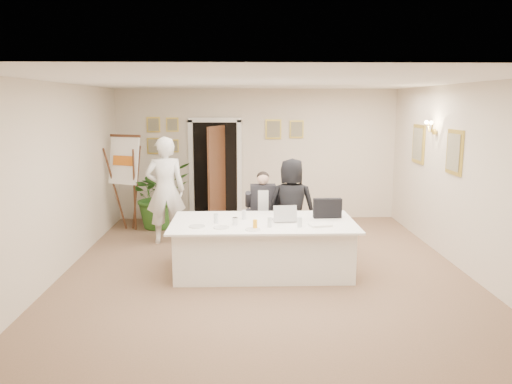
{
  "coord_description": "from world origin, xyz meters",
  "views": [
    {
      "loc": [
        -0.33,
        -7.24,
        2.51
      ],
      "look_at": [
        -0.11,
        0.6,
        1.1
      ],
      "focal_mm": 35.0,
      "sensor_mm": 36.0,
      "label": 1
    }
  ],
  "objects": [
    {
      "name": "flip_chart",
      "position": [
        -2.56,
        2.49,
        0.86
      ],
      "size": [
        0.67,
        0.53,
        1.87
      ],
      "color": "#3C2713",
      "rests_on": "floor"
    },
    {
      "name": "conference_table",
      "position": [
        -0.02,
        -0.05,
        0.39
      ],
      "size": [
        2.72,
        1.45,
        0.78
      ],
      "color": "white",
      "rests_on": "floor"
    },
    {
      "name": "glass_b",
      "position": [
        0.06,
        -0.4,
        0.84
      ],
      "size": [
        0.06,
        0.06,
        0.14
      ],
      "primitive_type": "cylinder",
      "rotation": [
        0.0,
        0.0,
        0.04
      ],
      "color": "silver",
      "rests_on": "conference_table"
    },
    {
      "name": "seated_man",
      "position": [
        0.03,
        1.1,
        0.69
      ],
      "size": [
        0.63,
        0.66,
        1.38
      ],
      "primitive_type": null,
      "rotation": [
        0.0,
        0.0,
        0.06
      ],
      "color": "black",
      "rests_on": "floor"
    },
    {
      "name": "plate_near",
      "position": [
        -0.19,
        -0.55,
        0.78
      ],
      "size": [
        0.22,
        0.22,
        0.01
      ],
      "primitive_type": "cylinder",
      "rotation": [
        0.0,
        0.0,
        0.04
      ],
      "color": "white",
      "rests_on": "conference_table"
    },
    {
      "name": "ceiling",
      "position": [
        0.0,
        0.0,
        2.8
      ],
      "size": [
        6.0,
        7.0,
        0.02
      ],
      "primitive_type": "cube",
      "color": "white",
      "rests_on": "wall_back"
    },
    {
      "name": "steel_jug",
      "position": [
        -0.43,
        -0.26,
        0.83
      ],
      "size": [
        0.09,
        0.09,
        0.11
      ],
      "primitive_type": "cylinder",
      "rotation": [
        0.0,
        0.0,
        -0.11
      ],
      "color": "silver",
      "rests_on": "conference_table"
    },
    {
      "name": "laptop",
      "position": [
        0.3,
        -0.02,
        0.91
      ],
      "size": [
        0.38,
        0.39,
        0.28
      ],
      "primitive_type": null,
      "rotation": [
        0.0,
        0.0,
        0.09
      ],
      "color": "#B7BABC",
      "rests_on": "conference_table"
    },
    {
      "name": "wall_front",
      "position": [
        0.0,
        -3.5,
        1.4
      ],
      "size": [
        6.0,
        0.1,
        2.8
      ],
      "primitive_type": "cube",
      "color": "beige",
      "rests_on": "floor"
    },
    {
      "name": "plate_mid",
      "position": [
        -0.62,
        -0.43,
        0.78
      ],
      "size": [
        0.27,
        0.27,
        0.01
      ],
      "primitive_type": "cylinder",
      "rotation": [
        0.0,
        0.0,
        -0.25
      ],
      "color": "white",
      "rests_on": "conference_table"
    },
    {
      "name": "wall_back",
      "position": [
        0.0,
        3.5,
        1.4
      ],
      "size": [
        6.0,
        0.1,
        2.8
      ],
      "primitive_type": "cube",
      "color": "beige",
      "rests_on": "floor"
    },
    {
      "name": "wall_sconce",
      "position": [
        2.9,
        1.2,
        2.1
      ],
      "size": [
        0.2,
        0.3,
        0.24
      ],
      "primitive_type": null,
      "color": "gold",
      "rests_on": "wall_right"
    },
    {
      "name": "floor",
      "position": [
        0.0,
        0.0,
        0.0
      ],
      "size": [
        7.0,
        7.0,
        0.0
      ],
      "primitive_type": "plane",
      "color": "brown",
      "rests_on": "ground"
    },
    {
      "name": "standing_man",
      "position": [
        -1.7,
        1.6,
        0.96
      ],
      "size": [
        0.77,
        0.57,
        1.92
      ],
      "primitive_type": "imported",
      "rotation": [
        0.0,
        0.0,
        3.3
      ],
      "color": "white",
      "rests_on": "floor"
    },
    {
      "name": "laptop_bag",
      "position": [
        0.97,
        0.16,
        0.92
      ],
      "size": [
        0.43,
        0.13,
        0.3
      ],
      "primitive_type": "cube",
      "rotation": [
        0.0,
        0.0,
        0.03
      ],
      "color": "black",
      "rests_on": "conference_table"
    },
    {
      "name": "standing_woman",
      "position": [
        0.5,
        0.9,
        0.8
      ],
      "size": [
        0.84,
        0.61,
        1.61
      ],
      "primitive_type": "imported",
      "rotation": [
        0.0,
        0.0,
        3.02
      ],
      "color": "black",
      "rests_on": "floor"
    },
    {
      "name": "wall_left",
      "position": [
        -3.0,
        0.0,
        1.4
      ],
      "size": [
        0.1,
        7.0,
        2.8
      ],
      "primitive_type": "cube",
      "color": "beige",
      "rests_on": "floor"
    },
    {
      "name": "doorway",
      "position": [
        -0.88,
        3.32,
        1.04
      ],
      "size": [
        1.14,
        0.86,
        2.2
      ],
      "color": "black",
      "rests_on": "floor"
    },
    {
      "name": "pictures_back_wall",
      "position": [
        -0.8,
        3.47,
        1.85
      ],
      "size": [
        3.4,
        0.06,
        0.8
      ],
      "primitive_type": null,
      "color": "gold",
      "rests_on": "wall_back"
    },
    {
      "name": "potted_palm",
      "position": [
        -2.0,
        2.72,
        0.68
      ],
      "size": [
        1.6,
        1.56,
        1.35
      ],
      "primitive_type": "imported",
      "rotation": [
        0.0,
        0.0,
        0.61
      ],
      "color": "#2E6120",
      "rests_on": "floor"
    },
    {
      "name": "pictures_right_wall",
      "position": [
        2.97,
        1.2,
        1.75
      ],
      "size": [
        0.06,
        2.2,
        0.8
      ],
      "primitive_type": null,
      "color": "gold",
      "rests_on": "wall_right"
    },
    {
      "name": "paper_stack",
      "position": [
        0.78,
        -0.35,
        0.79
      ],
      "size": [
        0.34,
        0.27,
        0.03
      ],
      "primitive_type": "cube",
      "rotation": [
        0.0,
        0.0,
        0.22
      ],
      "color": "white",
      "rests_on": "conference_table"
    },
    {
      "name": "plate_left",
      "position": [
        -0.97,
        -0.35,
        0.78
      ],
      "size": [
        0.28,
        0.28,
        0.01
      ],
      "primitive_type": "cylinder",
      "rotation": [
        0.0,
        0.0,
        -0.21
      ],
      "color": "white",
      "rests_on": "conference_table"
    },
    {
      "name": "glass_c",
      "position": [
        0.48,
        -0.4,
        0.84
      ],
      "size": [
        0.07,
        0.07,
        0.14
      ],
      "primitive_type": "cylinder",
      "rotation": [
        0.0,
        0.0,
        0.01
      ],
      "color": "silver",
      "rests_on": "conference_table"
    },
    {
      "name": "wall_right",
      "position": [
        3.0,
        0.0,
        1.4
      ],
      "size": [
        0.1,
        7.0,
        2.8
      ],
      "primitive_type": "cube",
      "color": "beige",
      "rests_on": "floor"
    },
    {
      "name": "glass_d",
      "position": [
        -0.3,
        0.11,
        0.84
      ],
      "size": [
        0.07,
        0.07,
        0.14
      ],
      "primitive_type": "cylinder",
      "rotation": [
        0.0,
        0.0,
        -0.03
      ],
      "color": "silver",
      "rests_on": "conference_table"
    },
    {
      "name": "glass_a",
      "position": [
        -0.71,
        -0.13,
        0.84
      ],
      "size": [
        0.08,
        0.08,
        0.14
      ],
      "primitive_type": "cylinder",
      "rotation": [
        0.0,
        0.0,
        0.21
      ],
      "color": "silver",
      "rests_on": "conference_table"
    },
    {
      "name": "oj_glass",
      "position": [
        -0.15,
        -0.49,
        0.84
      ],
      "size": [
        0.08,
        0.08,
        0.13
      ],
      "primitive_type": "cylinder",
      "rotation": [
        0.0,
        0.0,
        -0.3
      ],
      "color": "#F6A314",
      "rests_on": "conference_table"
    }
  ]
}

